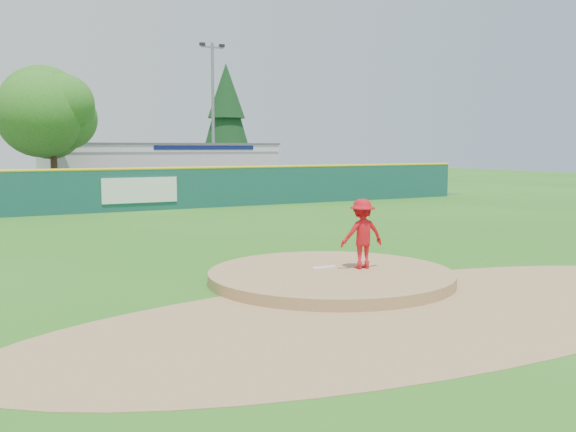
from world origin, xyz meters
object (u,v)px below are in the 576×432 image
pool_building_grp (158,167)px  conifer_tree (226,116)px  pitcher (362,234)px  van (7,196)px  light_pole_right (213,110)px  deciduous_tree (52,119)px

pool_building_grp → conifer_tree: conifer_tree is taller
pitcher → van: 23.14m
conifer_tree → pool_building_grp: bearing=-150.2°
light_pole_right → deciduous_tree: bearing=-160.0°
deciduous_tree → conifer_tree: conifer_tree is taller
pitcher → pool_building_grp: pool_building_grp is taller
light_pole_right → pool_building_grp: bearing=135.1°
deciduous_tree → conifer_tree: bearing=36.3°
van → deciduous_tree: 5.43m
pool_building_grp → light_pole_right: light_pole_right is taller
van → pool_building_grp: bearing=-27.5°
pitcher → light_pole_right: size_ratio=0.16×
van → light_pole_right: (13.67, 6.60, 4.93)m
deciduous_tree → van: bearing=-135.8°
van → pool_building_grp: (10.67, 9.59, 1.05)m
pitcher → light_pole_right: 30.56m
deciduous_tree → conifer_tree: size_ratio=0.77×
van → light_pole_right: 15.96m
pool_building_grp → deciduous_tree: 11.01m
van → deciduous_tree: bearing=-25.2°
van → pool_building_grp: 14.39m
pitcher → light_pole_right: bearing=-98.1°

